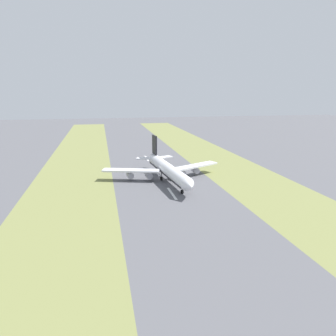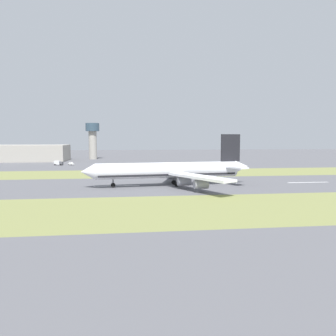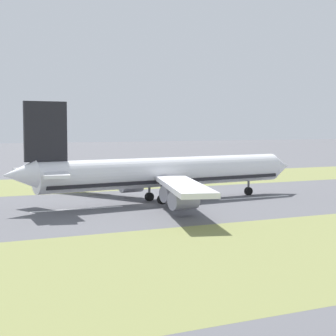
{
  "view_description": "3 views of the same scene",
  "coord_description": "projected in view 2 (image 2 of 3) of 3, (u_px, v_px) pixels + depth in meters",
  "views": [
    {
      "loc": [
        30.03,
        162.68,
        44.78
      ],
      "look_at": [
        -2.34,
        5.99,
        7.0
      ],
      "focal_mm": 35.0,
      "sensor_mm": 36.0,
      "label": 1
    },
    {
      "loc": [
        -128.37,
        22.11,
        18.53
      ],
      "look_at": [
        -2.34,
        5.99,
        7.0
      ],
      "focal_mm": 35.0,
      "sensor_mm": 36.0,
      "label": 2
    },
    {
      "loc": [
        102.5,
        -43.14,
        15.88
      ],
      "look_at": [
        -2.34,
        5.99,
        7.0
      ],
      "focal_mm": 60.0,
      "sensor_mm": 36.0,
      "label": 3
    }
  ],
  "objects": [
    {
      "name": "ground_plane",
      "position": [
        182.0,
        185.0,
        131.28
      ],
      "size": [
        800.0,
        800.0,
        0.0
      ],
      "primitive_type": "plane",
      "color": "#56565B"
    },
    {
      "name": "grass_median_west",
      "position": [
        211.0,
        208.0,
        86.82
      ],
      "size": [
        40.0,
        600.0,
        0.01
      ],
      "primitive_type": "cube",
      "color": "olive",
      "rests_on": "ground"
    },
    {
      "name": "grass_median_east",
      "position": [
        168.0,
        173.0,
        175.73
      ],
      "size": [
        40.0,
        600.0,
        0.01
      ],
      "primitive_type": "cube",
      "color": "olive",
      "rests_on": "ground"
    },
    {
      "name": "centreline_dash_near",
      "position": [
        308.0,
        182.0,
        138.1
      ],
      "size": [
        1.2,
        18.0,
        0.01
      ],
      "primitive_type": "cube",
      "color": "silver",
      "rests_on": "ground"
    },
    {
      "name": "centreline_dash_mid",
      "position": [
        216.0,
        184.0,
        133.05
      ],
      "size": [
        1.2,
        18.0,
        0.01
      ],
      "primitive_type": "cube",
      "color": "silver",
      "rests_on": "ground"
    },
    {
      "name": "centreline_dash_far",
      "position": [
        117.0,
        186.0,
        127.99
      ],
      "size": [
        1.2,
        18.0,
        0.01
      ],
      "primitive_type": "cube",
      "color": "silver",
      "rests_on": "ground"
    },
    {
      "name": "airplane_main_jet",
      "position": [
        173.0,
        170.0,
        128.09
      ],
      "size": [
        63.83,
        67.22,
        20.2
      ],
      "color": "white",
      "rests_on": "ground"
    },
    {
      "name": "terminal_building",
      "position": [
        10.0,
        153.0,
        266.51
      ],
      "size": [
        36.0,
        89.99,
        13.14
      ],
      "primitive_type": "cube",
      "color": "#A39E93",
      "rests_on": "ground"
    },
    {
      "name": "control_tower",
      "position": [
        93.0,
        137.0,
        289.94
      ],
      "size": [
        12.0,
        12.0,
        31.92
      ],
      "color": "#A39E93",
      "rests_on": "ground"
    },
    {
      "name": "service_truck",
      "position": [
        58.0,
        163.0,
        225.73
      ],
      "size": [
        3.99,
        6.38,
        3.1
      ],
      "color": "#4C4C51",
      "rests_on": "ground"
    },
    {
      "name": "apron_car",
      "position": [
        71.0,
        164.0,
        227.81
      ],
      "size": [
        4.4,
        4.37,
        2.03
      ],
      "color": "white",
      "rests_on": "ground"
    }
  ]
}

